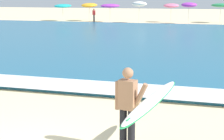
{
  "coord_description": "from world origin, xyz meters",
  "views": [
    {
      "loc": [
        3.32,
        -5.19,
        3.1
      ],
      "look_at": [
        0.91,
        3.7,
        1.1
      ],
      "focal_mm": 54.98,
      "sensor_mm": 36.0,
      "label": 1
    }
  ],
  "objects": [
    {
      "name": "beach_umbrella_3",
      "position": [
        -4.14,
        34.3,
        2.17
      ],
      "size": [
        1.75,
        1.78,
        2.53
      ],
      "color": "beige",
      "rests_on": "ground"
    },
    {
      "name": "beach_umbrella_5",
      "position": [
        1.46,
        34.35,
        2.11
      ],
      "size": [
        1.73,
        1.76,
        2.43
      ],
      "color": "beige",
      "rests_on": "ground"
    },
    {
      "name": "beach_umbrella_6",
      "position": [
        4.95,
        36.89,
        2.03
      ],
      "size": [
        2.2,
        2.2,
        2.25
      ],
      "color": "beige",
      "rests_on": "ground"
    },
    {
      "name": "beach_umbrella_2",
      "position": [
        -7.62,
        34.23,
        1.95
      ],
      "size": [
        2.28,
        2.3,
        2.21
      ],
      "color": "beige",
      "rests_on": "ground"
    },
    {
      "name": "sea",
      "position": [
        0.0,
        18.67,
        0.07
      ],
      "size": [
        120.0,
        28.0,
        0.14
      ],
      "primitive_type": "cube",
      "color": "#1E6084",
      "rests_on": "ground"
    },
    {
      "name": "surf_foam",
      "position": [
        0.0,
        5.27,
        0.15
      ],
      "size": [
        120.0,
        1.59,
        0.01
      ],
      "primitive_type": "cube",
      "color": "white",
      "rests_on": "sea"
    },
    {
      "name": "beach_umbrella_4",
      "position": [
        -0.69,
        36.26,
        1.96
      ],
      "size": [
        1.81,
        1.84,
        2.27
      ],
      "color": "beige",
      "rests_on": "ground"
    },
    {
      "name": "surfer_with_board",
      "position": [
        2.15,
        1.14,
        1.03
      ],
      "size": [
        1.23,
        2.57,
        1.73
      ],
      "color": "black",
      "rests_on": "ground"
    },
    {
      "name": "beach_umbrella_1",
      "position": [
        -10.78,
        35.93,
        1.94
      ],
      "size": [
        2.0,
        2.04,
        2.29
      ],
      "color": "beige",
      "rests_on": "ground"
    },
    {
      "name": "beachgoer_near_row_left",
      "position": [
        -9.73,
        34.59,
        0.84
      ],
      "size": [
        0.32,
        0.2,
        1.58
      ],
      "color": "#383842",
      "rests_on": "ground"
    },
    {
      "name": "beach_umbrella_0",
      "position": [
        -13.95,
        35.04,
        1.86
      ],
      "size": [
        2.15,
        2.17,
        2.15
      ],
      "color": "beige",
      "rests_on": "ground"
    }
  ]
}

